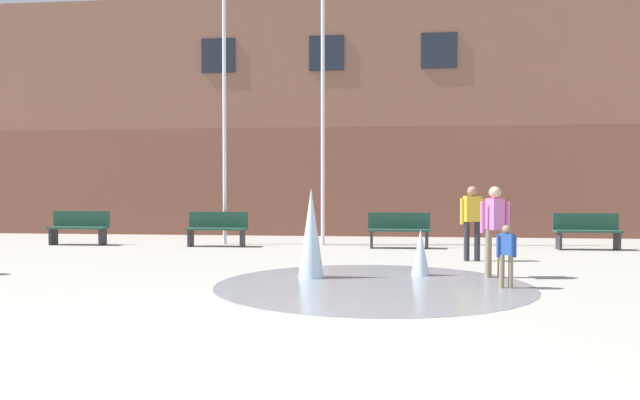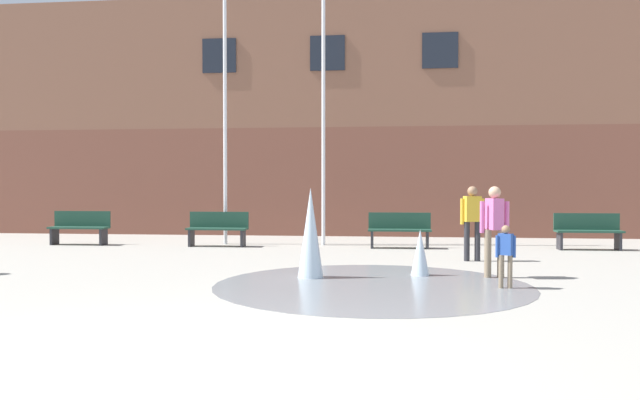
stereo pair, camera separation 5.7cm
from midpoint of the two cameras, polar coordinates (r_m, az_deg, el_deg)
The scene contains 12 objects.
ground_plane at distance 5.77m, azimuth -14.43°, elevation -14.82°, with size 100.00×100.00×0.00m, color #9E998E.
library_building at distance 22.85m, azimuth 1.28°, elevation 6.94°, with size 36.00×6.05×7.69m.
splash_fountain at distance 10.63m, azimuth 2.41°, elevation -4.82°, with size 5.11×5.11×1.56m.
park_bench_far_left at distance 18.15m, azimuth -21.26°, elevation -2.32°, with size 1.60×0.44×0.91m.
park_bench_left_of_flagpoles at distance 16.70m, azimuth -9.49°, elevation -2.56°, with size 1.60×0.44×0.91m.
park_bench_under_right_flagpole at distance 16.14m, azimuth 7.13°, elevation -2.69°, with size 1.60×0.44×0.91m.
park_bench_near_trashcan at distance 16.98m, azimuth 23.14°, elevation -2.58°, with size 1.60×0.44×0.91m.
child_with_pink_shirt at distance 10.16m, azimuth 16.52°, elevation -4.51°, with size 0.31×0.22×0.99m.
adult_watching at distance 11.24m, azimuth 15.55°, elevation -2.13°, with size 0.50×0.38×1.59m.
adult_near_bench at distance 13.61m, azimuth 13.62°, elevation -1.53°, with size 0.50×0.29×1.59m.
flagpole_left at distance 17.52m, azimuth -8.76°, elevation 10.96°, with size 0.80×0.10×8.59m.
flagpole_right at distance 17.01m, azimuth 0.26°, elevation 10.84°, with size 0.80×0.10×8.33m.
Camera 1 is at (1.94, -5.19, 1.60)m, focal length 35.00 mm.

